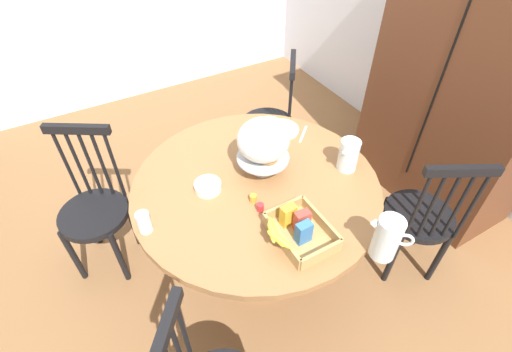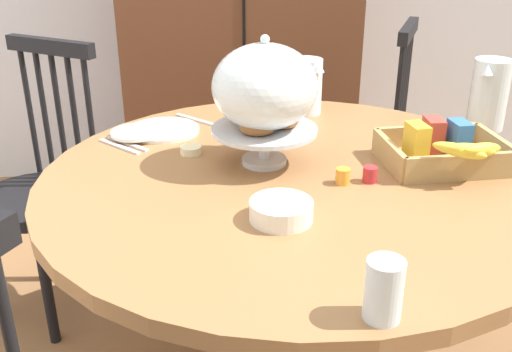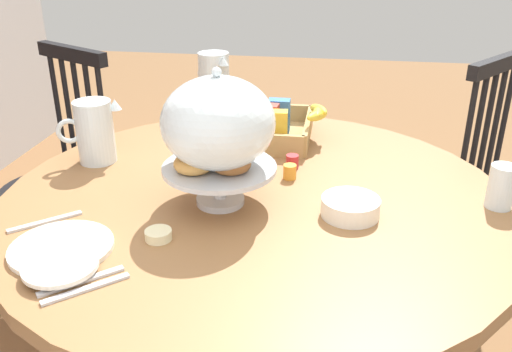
% 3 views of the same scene
% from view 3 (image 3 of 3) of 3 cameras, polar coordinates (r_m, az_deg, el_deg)
% --- Properties ---
extents(dining_table, '(1.31, 1.31, 0.74)m').
position_cam_3_polar(dining_table, '(1.52, 0.00, -8.25)').
color(dining_table, olive).
rests_on(dining_table, ground_plane).
extents(windsor_chair_near_window, '(0.47, 0.47, 0.97)m').
position_cam_3_polar(windsor_chair_near_window, '(2.24, 18.55, -1.00)').
color(windsor_chair_near_window, black).
rests_on(windsor_chair_near_window, ground_plane).
extents(windsor_chair_by_cabinet, '(0.45, 0.45, 0.97)m').
position_cam_3_polar(windsor_chair_by_cabinet, '(2.22, -19.65, -1.43)').
color(windsor_chair_by_cabinet, black).
rests_on(windsor_chair_by_cabinet, ground_plane).
extents(pastry_stand_with_dome, '(0.28, 0.28, 0.34)m').
position_cam_3_polar(pastry_stand_with_dome, '(1.30, -3.96, 4.96)').
color(pastry_stand_with_dome, silver).
rests_on(pastry_stand_with_dome, dining_table).
extents(orange_juice_pitcher, '(0.15, 0.16, 0.22)m').
position_cam_3_polar(orange_juice_pitcher, '(2.05, -4.35, 9.38)').
color(orange_juice_pitcher, silver).
rests_on(orange_juice_pitcher, dining_table).
extents(milk_pitcher, '(0.11, 0.18, 0.18)m').
position_cam_3_polar(milk_pitcher, '(1.66, -16.31, 4.15)').
color(milk_pitcher, silver).
rests_on(milk_pitcher, dining_table).
extents(cereal_basket, '(0.32, 0.30, 0.12)m').
position_cam_3_polar(cereal_basket, '(1.77, 2.37, 5.14)').
color(cereal_basket, tan).
rests_on(cereal_basket, dining_table).
extents(china_plate_large, '(0.22, 0.22, 0.01)m').
position_cam_3_polar(china_plate_large, '(1.26, -19.48, -6.99)').
color(china_plate_large, white).
rests_on(china_plate_large, dining_table).
extents(china_plate_small, '(0.15, 0.15, 0.01)m').
position_cam_3_polar(china_plate_small, '(1.18, -19.58, -8.76)').
color(china_plate_small, white).
rests_on(china_plate_small, china_plate_large).
extents(cereal_bowl, '(0.14, 0.14, 0.04)m').
position_cam_3_polar(cereal_bowl, '(1.33, 9.74, -3.18)').
color(cereal_bowl, white).
rests_on(cereal_bowl, dining_table).
extents(drinking_glass, '(0.06, 0.06, 0.11)m').
position_cam_3_polar(drinking_glass, '(1.47, 24.05, -1.02)').
color(drinking_glass, silver).
rests_on(drinking_glass, dining_table).
extents(butter_dish, '(0.06, 0.06, 0.02)m').
position_cam_3_polar(butter_dish, '(1.24, -10.07, -6.01)').
color(butter_dish, beige).
rests_on(butter_dish, dining_table).
extents(jam_jar_strawberry, '(0.04, 0.04, 0.04)m').
position_cam_3_polar(jam_jar_strawberry, '(1.57, 3.77, 1.49)').
color(jam_jar_strawberry, '#B7282D').
rests_on(jam_jar_strawberry, dining_table).
extents(jam_jar_apricot, '(0.04, 0.04, 0.04)m').
position_cam_3_polar(jam_jar_apricot, '(1.51, 3.52, 0.45)').
color(jam_jar_apricot, orange).
rests_on(jam_jar_apricot, dining_table).
extents(table_knife, '(0.12, 0.14, 0.01)m').
position_cam_3_polar(table_knife, '(1.14, -17.61, -10.32)').
color(table_knife, silver).
rests_on(table_knife, dining_table).
extents(dinner_fork, '(0.12, 0.14, 0.01)m').
position_cam_3_polar(dinner_fork, '(1.12, -17.16, -11.10)').
color(dinner_fork, silver).
rests_on(dinner_fork, dining_table).
extents(soup_spoon, '(0.12, 0.14, 0.01)m').
position_cam_3_polar(soup_spoon, '(1.38, -20.97, -4.43)').
color(soup_spoon, silver).
rests_on(soup_spoon, dining_table).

